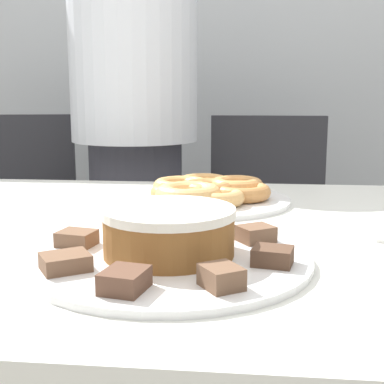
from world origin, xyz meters
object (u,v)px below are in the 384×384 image
office_chair_left (17,251)px  frosted_cake (169,231)px  person_standing (135,125)px  plate_cake (169,258)px  office_chair_right (267,259)px  plate_donuts (207,200)px

office_chair_left → frosted_cake: size_ratio=4.85×
person_standing → office_chair_left: 0.63m
person_standing → office_chair_left: person_standing is taller
plate_cake → office_chair_left: bearing=124.1°
office_chair_right → plate_cake: office_chair_right is taller
plate_donuts → plate_cake: bearing=-93.0°
office_chair_right → plate_cake: size_ratio=2.26×
plate_cake → office_chair_right: bearing=80.3°
person_standing → office_chair_left: bearing=173.4°
plate_cake → plate_donuts: 0.40m
office_chair_right → frosted_cake: office_chair_right is taller
person_standing → frosted_cake: size_ratio=9.04×
office_chair_right → plate_donuts: bearing=-103.8°
office_chair_right → frosted_cake: bearing=-99.6°
office_chair_left → plate_donuts: office_chair_left is taller
person_standing → plate_donuts: (0.27, -0.57, -0.12)m
office_chair_left → plate_donuts: size_ratio=2.54×
office_chair_left → office_chair_right: (0.87, 0.00, 0.00)m
person_standing → office_chair_right: bearing=7.0°
plate_cake → frosted_cake: 0.04m
plate_donuts → person_standing: bearing=115.7°
office_chair_right → office_chair_left: bearing=-179.8°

